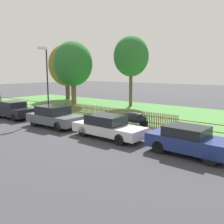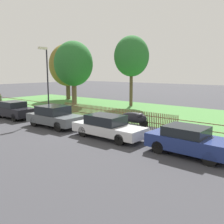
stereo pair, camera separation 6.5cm
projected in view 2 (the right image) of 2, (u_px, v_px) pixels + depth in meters
ground_plane at (84, 127)px, 17.18m from camera, size 120.00×120.00×0.00m
kerb_stone at (85, 126)px, 17.25m from camera, size 43.80×0.20×0.12m
grass_strip at (148, 112)px, 23.75m from camera, size 43.80×10.94×0.01m
park_fence at (112, 114)px, 19.48m from camera, size 43.80×0.05×1.02m
parked_car_black_saloon at (14, 110)px, 20.37m from camera, size 3.73×1.65×1.38m
parked_car_navy_estate at (55, 116)px, 17.26m from camera, size 4.14×1.98×1.45m
parked_car_red_compact at (108, 126)px, 14.36m from camera, size 4.45×1.67×1.33m
parked_car_white_van at (189, 141)px, 11.41m from camera, size 3.93×1.80×1.33m
covered_motorcycle at (135, 118)px, 17.44m from camera, size 2.08×0.81×0.98m
tree_nearest_kerb at (67, 65)px, 33.54m from camera, size 4.89×4.89×7.44m
tree_behind_motorcycle at (74, 64)px, 28.11m from camera, size 4.37×4.37×7.17m
tree_mid_park at (132, 56)px, 26.81m from camera, size 3.77×3.77×7.58m
pedestrian_near_fence at (0, 100)px, 25.47m from camera, size 0.45×0.45×1.60m
street_lamp at (46, 74)px, 20.01m from camera, size 0.20×0.79×5.69m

